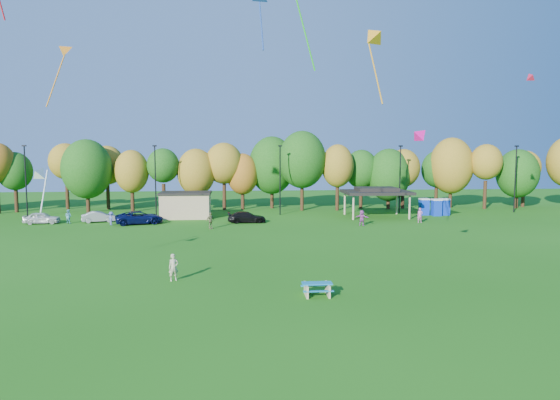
{
  "coord_description": "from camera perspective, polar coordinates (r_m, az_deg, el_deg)",
  "views": [
    {
      "loc": [
        -3.16,
        -24.72,
        8.42
      ],
      "look_at": [
        -0.72,
        6.0,
        5.35
      ],
      "focal_mm": 32.0,
      "sensor_mm": 36.0,
      "label": 1
    }
  ],
  "objects": [
    {
      "name": "ground",
      "position": [
        26.31,
        2.66,
        -12.99
      ],
      "size": [
        160.0,
        160.0,
        0.0
      ],
      "primitive_type": "plane",
      "color": "#19600F",
      "rests_on": "ground"
    },
    {
      "name": "tree_line",
      "position": [
        70.31,
        -2.82,
        3.64
      ],
      "size": [
        93.57,
        10.55,
        11.15
      ],
      "color": "black",
      "rests_on": "ground"
    },
    {
      "name": "far_person_2",
      "position": [
        54.25,
        -7.96,
        -2.35
      ],
      "size": [
        1.06,
        1.01,
        1.76
      ],
      "primitive_type": "imported",
      "rotation": [
        0.0,
        0.0,
        0.73
      ],
      "color": "olive",
      "rests_on": "ground"
    },
    {
      "name": "car_a",
      "position": [
        63.67,
        -25.57,
        -1.86
      ],
      "size": [
        4.09,
        1.92,
        1.35
      ],
      "primitive_type": "imported",
      "rotation": [
        0.0,
        0.0,
        1.65
      ],
      "color": "silver",
      "rests_on": "ground"
    },
    {
      "name": "car_c",
      "position": [
        59.45,
        -15.75,
        -1.94
      ],
      "size": [
        5.85,
        3.84,
        1.49
      ],
      "primitive_type": "imported",
      "rotation": [
        0.0,
        0.0,
        1.85
      ],
      "color": "#0B1244",
      "rests_on": "ground"
    },
    {
      "name": "far_person_4",
      "position": [
        60.47,
        15.71,
        -1.69
      ],
      "size": [
        0.66,
        0.45,
        1.75
      ],
      "primitive_type": "imported",
      "rotation": [
        0.0,
        0.0,
        6.23
      ],
      "color": "#C85EA3",
      "rests_on": "ground"
    },
    {
      "name": "kite_12",
      "position": [
        45.76,
        -23.17,
        15.4
      ],
      "size": [
        2.9,
        2.09,
        5.29
      ],
      "color": "orange"
    },
    {
      "name": "kite_3",
      "position": [
        36.53,
        -25.68,
        2.84
      ],
      "size": [
        1.17,
        2.15,
        3.41
      ],
      "color": "white"
    },
    {
      "name": "far_person_0",
      "position": [
        62.7,
        -23.03,
        -1.74
      ],
      "size": [
        0.97,
        0.89,
        1.62
      ],
      "primitive_type": "imported",
      "rotation": [
        0.0,
        0.0,
        2.7
      ],
      "color": "#57A8BF",
      "rests_on": "ground"
    },
    {
      "name": "pavilion",
      "position": [
        64.27,
        10.95,
        0.95
      ],
      "size": [
        8.2,
        6.2,
        3.77
      ],
      "color": "tan",
      "rests_on": "ground"
    },
    {
      "name": "porta_potties",
      "position": [
        67.96,
        17.29,
        -0.75
      ],
      "size": [
        3.75,
        2.06,
        2.18
      ],
      "color": "#0E33B9",
      "rests_on": "ground"
    },
    {
      "name": "kite_1",
      "position": [
        34.03,
        15.85,
        7.28
      ],
      "size": [
        1.56,
        1.4,
        1.29
      ],
      "color": "#FF0E8A"
    },
    {
      "name": "kite_14",
      "position": [
        54.17,
        26.67,
        12.54
      ],
      "size": [
        1.01,
        1.27,
        1.18
      ],
      "color": "red"
    },
    {
      "name": "kite_5",
      "position": [
        36.29,
        10.51,
        17.99
      ],
      "size": [
        2.04,
        3.32,
        5.53
      ],
      "color": "orange"
    },
    {
      "name": "far_person_1",
      "position": [
        59.44,
        -18.72,
        -2.01
      ],
      "size": [
        1.09,
        1.11,
        1.53
      ],
      "primitive_type": "imported",
      "rotation": [
        0.0,
        0.0,
        2.32
      ],
      "color": "#4F5BAF",
      "rests_on": "ground"
    },
    {
      "name": "kite_flyer",
      "position": [
        33.25,
        -12.07,
        -7.54
      ],
      "size": [
        0.76,
        0.64,
        1.77
      ],
      "primitive_type": "imported",
      "rotation": [
        0.0,
        0.0,
        0.4
      ],
      "color": "#B6AD88",
      "rests_on": "ground"
    },
    {
      "name": "car_b",
      "position": [
        62.41,
        -19.99,
        -1.82
      ],
      "size": [
        4.09,
        2.34,
        1.27
      ],
      "primitive_type": "imported",
      "rotation": [
        0.0,
        0.0,
        1.84
      ],
      "color": "#939297",
      "rests_on": "ground"
    },
    {
      "name": "utility_building",
      "position": [
        63.45,
        -10.71,
        -0.54
      ],
      "size": [
        6.3,
        4.3,
        3.25
      ],
      "color": "tan",
      "rests_on": "ground"
    },
    {
      "name": "far_person_3",
      "position": [
        56.78,
        9.34,
        -2.02
      ],
      "size": [
        1.63,
        1.34,
        1.75
      ],
      "primitive_type": "imported",
      "rotation": [
        0.0,
        0.0,
        2.54
      ],
      "color": "#AC47A4",
      "rests_on": "ground"
    },
    {
      "name": "lamp_posts",
      "position": [
        65.02,
        0.01,
        2.59
      ],
      "size": [
        64.5,
        0.25,
        9.09
      ],
      "color": "black",
      "rests_on": "ground"
    },
    {
      "name": "car_d",
      "position": [
        58.43,
        -3.83,
        -1.97
      ],
      "size": [
        4.52,
        1.97,
        1.29
      ],
      "primitive_type": "imported",
      "rotation": [
        0.0,
        0.0,
        1.61
      ],
      "color": "black",
      "rests_on": "ground"
    },
    {
      "name": "picnic_table",
      "position": [
        29.52,
        4.25,
        -10.01
      ],
      "size": [
        1.76,
        1.46,
        0.76
      ],
      "rotation": [
        0.0,
        0.0,
        -0.01
      ],
      "color": "tan",
      "rests_on": "ground"
    }
  ]
}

